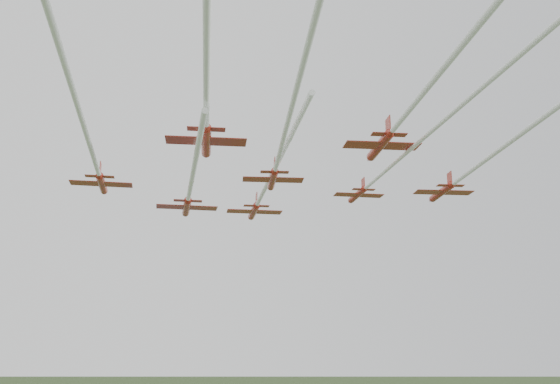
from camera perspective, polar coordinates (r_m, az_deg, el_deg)
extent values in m
cylinder|color=#B1291C|center=(112.22, -2.41, -1.78)|extent=(2.30, 9.48, 1.22)
cone|color=#B1291C|center=(117.76, -2.71, -2.39)|extent=(1.44, 2.12, 1.22)
cone|color=#B1291C|center=(107.03, -2.11, -1.15)|extent=(1.25, 1.45, 1.11)
ellipsoid|color=black|center=(114.47, -2.53, -1.81)|extent=(0.58, 1.10, 0.35)
cube|color=#B1291C|center=(111.30, -2.37, -1.82)|extent=(10.01, 3.99, 0.11)
cube|color=#B1291C|center=(108.04, -2.17, -1.28)|extent=(4.55, 1.83, 0.09)
cube|color=#B1291C|center=(108.54, -2.18, -0.68)|extent=(0.34, 1.99, 2.21)
cylinder|color=white|center=(83.71, -0.24, 2.64)|extent=(6.19, 47.21, 0.66)
cylinder|color=#B1291C|center=(99.08, -8.53, -1.36)|extent=(1.88, 9.11, 1.17)
cone|color=#B1291C|center=(104.43, -8.65, -2.04)|extent=(1.32, 2.00, 1.17)
cone|color=#B1291C|center=(94.06, -8.40, -0.66)|extent=(1.16, 1.36, 1.06)
ellipsoid|color=black|center=(101.25, -8.57, -1.40)|extent=(0.53, 1.04, 0.34)
cube|color=#B1291C|center=(98.19, -8.51, -1.40)|extent=(9.56, 3.50, 0.11)
cube|color=#B1291C|center=(95.04, -8.42, -0.80)|extent=(4.35, 1.61, 0.09)
cube|color=#B1291C|center=(95.53, -8.40, -0.15)|extent=(0.26, 1.92, 2.13)
cylinder|color=white|center=(76.49, -7.80, 2.52)|extent=(3.41, 35.18, 0.64)
cylinder|color=#B1291C|center=(100.62, 7.08, -0.26)|extent=(1.72, 7.59, 0.97)
cone|color=#B1291C|center=(104.87, 6.38, -0.87)|extent=(1.13, 1.68, 0.97)
cone|color=#B1291C|center=(96.64, 7.80, 0.36)|extent=(0.99, 1.15, 0.89)
ellipsoid|color=black|center=(102.35, 6.80, -0.31)|extent=(0.45, 0.87, 0.28)
cube|color=#B1291C|center=(99.90, 7.20, -0.29)|extent=(7.99, 3.07, 0.09)
cube|color=#B1291C|center=(97.41, 7.65, 0.23)|extent=(3.63, 1.41, 0.07)
cube|color=#B1291C|center=(97.83, 7.60, 0.76)|extent=(0.25, 1.60, 1.77)
cylinder|color=white|center=(73.36, 13.75, 5.48)|extent=(5.62, 50.77, 0.53)
cylinder|color=#B1291C|center=(85.29, -15.97, 0.74)|extent=(1.53, 7.69, 0.99)
cone|color=#B1291C|center=(89.75, -15.74, -0.03)|extent=(1.10, 1.68, 0.99)
cone|color=#B1291C|center=(81.11, -16.21, 1.53)|extent=(0.97, 1.14, 0.90)
ellipsoid|color=black|center=(87.11, -15.86, 0.66)|extent=(0.44, 0.88, 0.29)
cube|color=#B1291C|center=(84.54, -16.02, 0.72)|extent=(8.05, 2.89, 0.09)
cube|color=#B1291C|center=(81.92, -16.16, 1.37)|extent=(3.66, 1.33, 0.07)
cube|color=#B1291C|center=(82.36, -16.10, 2.00)|extent=(0.20, 1.62, 1.80)
cylinder|color=white|center=(53.40, -18.82, 10.17)|extent=(4.69, 58.05, 0.54)
cylinder|color=#B1291C|center=(86.65, -0.68, 1.14)|extent=(2.48, 8.11, 1.04)
cone|color=#B1291C|center=(91.34, -0.90, 0.32)|extent=(1.33, 1.87, 1.04)
cone|color=#B1291C|center=(82.24, -0.46, 2.01)|extent=(1.14, 1.29, 0.95)
ellipsoid|color=black|center=(88.57, -0.77, 1.05)|extent=(0.55, 0.96, 0.30)
cube|color=#B1291C|center=(85.85, -0.65, 1.13)|extent=(8.65, 3.93, 0.09)
cube|color=#B1291C|center=(83.10, -0.50, 1.83)|extent=(3.94, 1.80, 0.08)
cube|color=#B1291C|center=(83.58, -0.51, 2.48)|extent=(0.40, 1.70, 1.90)
cylinder|color=white|center=(59.14, 1.35, 8.76)|extent=(9.26, 47.49, 0.57)
cylinder|color=#B1291C|center=(94.52, 14.55, -0.01)|extent=(2.45, 8.17, 1.05)
cone|color=#B1291C|center=(99.02, 13.62, -0.73)|extent=(1.33, 1.88, 1.05)
cone|color=#B1291C|center=(90.32, 15.52, 0.72)|extent=(1.14, 1.29, 0.95)
ellipsoid|color=black|center=(96.35, 14.17, -0.08)|extent=(0.55, 0.96, 0.31)
cube|color=#B1291C|center=(93.77, 14.71, -0.04)|extent=(8.71, 3.91, 0.10)
cube|color=#B1291C|center=(91.14, 15.32, 0.57)|extent=(3.96, 1.79, 0.08)
cube|color=#B1291C|center=(91.58, 15.24, 1.18)|extent=(0.39, 1.71, 1.91)
cylinder|color=white|center=(73.07, 20.84, 4.72)|extent=(7.24, 37.78, 0.57)
cylinder|color=#B1291C|center=(72.09, -6.76, 4.62)|extent=(2.42, 8.86, 1.14)
cone|color=#B1291C|center=(77.14, -6.77, 3.32)|extent=(1.40, 2.01, 1.14)
cone|color=#B1291C|center=(67.37, -6.76, 6.01)|extent=(1.21, 1.38, 1.03)
ellipsoid|color=black|center=(74.18, -6.76, 4.40)|extent=(0.57, 1.04, 0.33)
cube|color=#B1291C|center=(71.23, -6.77, 4.64)|extent=(9.39, 4.00, 0.10)
cube|color=#B1291C|center=(68.29, -6.76, 5.72)|extent=(4.27, 1.84, 0.08)
cube|color=#B1291C|center=(68.89, -6.73, 6.55)|extent=(0.38, 1.86, 2.07)
cylinder|color=white|center=(45.87, -6.69, 16.38)|extent=(7.45, 45.92, 0.62)
cylinder|color=#B1291C|center=(79.07, 9.12, 4.20)|extent=(2.56, 9.10, 1.17)
cone|color=#B1291C|center=(84.09, 8.15, 3.01)|extent=(1.45, 2.07, 1.17)
cone|color=#B1291C|center=(74.40, 10.15, 5.46)|extent=(1.25, 1.42, 1.06)
ellipsoid|color=black|center=(81.14, 8.71, 4.00)|extent=(0.60, 1.07, 0.34)
cube|color=#B1291C|center=(78.21, 9.29, 4.21)|extent=(9.66, 4.18, 0.11)
cube|color=#B1291C|center=(75.31, 9.93, 5.20)|extent=(4.39, 1.92, 0.08)
cube|color=#B1291C|center=(75.90, 9.85, 5.97)|extent=(0.40, 1.90, 2.12)
cylinder|color=white|center=(59.85, 14.62, 10.77)|extent=(5.63, 31.80, 0.64)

